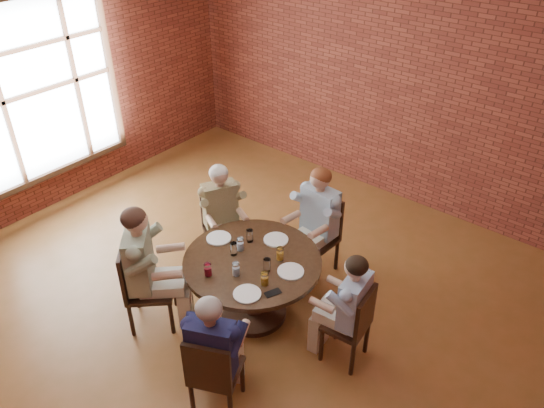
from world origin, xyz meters
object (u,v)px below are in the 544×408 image
Objects in this scene: dining_table at (253,276)px; chair_c at (221,223)px; smartphone at (273,293)px; chair_a at (354,323)px; diner_e at (215,354)px; diner_d at (147,268)px; diner_a at (348,309)px; chair_e at (213,373)px; chair_d at (140,282)px; chair_b at (320,231)px; diner_c at (222,217)px; diner_b at (316,223)px.

chair_c is (-0.93, 0.50, -0.03)m from dining_table.
chair_a is at bearing 52.76° from smartphone.
chair_c is 0.71× the size of diner_e.
diner_d is 1.09× the size of diner_e.
diner_a reaches higher than dining_table.
smartphone is (-0.05, 0.86, 0.26)m from chair_e.
chair_e is 0.71× the size of diner_e.
chair_d is at bearing -147.06° from chair_c.
dining_table is 1.06m from diner_a.
chair_b is 2.08m from chair_d.
diner_a is at bearing -71.77° from diner_c.
diner_b is 2.08m from diner_e.
chair_d reaches higher than dining_table.
diner_e is (0.40, -2.12, 0.13)m from chair_b.
diner_a is 0.88× the size of diner_d.
diner_d is at bearing -136.16° from smartphone.
diner_b is at bearing 85.93° from dining_table.
dining_table is 1.02m from diner_b.
diner_a is at bearing -107.81° from chair_d.
dining_table is 1.52× the size of chair_c.
smartphone is at bearing -111.73° from chair_e.
smartphone is (-0.01, 0.79, 0.11)m from diner_e.
diner_d is 1.31m from smartphone.
chair_b is 1.17m from chair_c.
chair_d is 1.07× the size of chair_e.
diner_b is 0.96× the size of diner_d.
diner_b is at bearing -103.07° from chair_e.
dining_table is at bearing -90.00° from diner_e.
chair_a is 2.02m from diner_c.
diner_d reaches higher than diner_b.
dining_table is at bearing -90.00° from chair_d.
chair_e is (1.44, -1.60, 0.00)m from chair_c.
diner_e is (-0.57, -1.16, 0.02)m from diner_a.
chair_b is 1.04× the size of chair_c.
diner_c reaches higher than smartphone.
chair_d reaches higher than chair_c.
chair_d is (-1.95, -0.92, 0.04)m from chair_a.
dining_table is 1.52× the size of chair_e.
chair_e is at bearing -147.20° from chair_d.
diner_e reaches higher than chair_d.
diner_e reaches higher than chair_a.
dining_table is at bearing -90.00° from chair_c.
diner_a is at bearing -40.65° from chair_b.
chair_d is 0.76× the size of diner_e.
diner_b is 1.31m from smartphone.
chair_d is 0.20m from diner_d.
chair_a is 0.81m from smartphone.
chair_e is (1.27, -0.39, -0.21)m from diner_d.
chair_e is (0.51, -1.11, -0.03)m from dining_table.
dining_table is at bearing 174.61° from smartphone.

